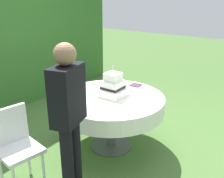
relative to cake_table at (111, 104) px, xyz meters
The scene contains 8 objects.
ground_plane 0.63m from the cake_table, ahead, with size 20.00×20.00×0.00m, color #476B33.
cake_table is the anchor object (origin of this frame).
wedding_cake 0.23m from the cake_table, 17.89° to the right, with size 0.31×0.32×0.41m.
serving_plate_near 0.48m from the cake_table, 106.62° to the right, with size 0.12×0.12×0.01m, color white.
serving_plate_far 0.39m from the cake_table, 136.46° to the left, with size 0.10×0.10×0.01m, color white.
napkin_stack 0.56m from the cake_table, ahead, with size 0.15×0.15×0.01m, color #4C2D47.
garden_chair 1.26m from the cake_table, 163.77° to the left, with size 0.46×0.46×0.89m.
standing_person 1.06m from the cake_table, 166.34° to the right, with size 0.40×0.29×1.60m.
Camera 1 is at (-2.51, -1.84, 1.99)m, focal length 41.87 mm.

